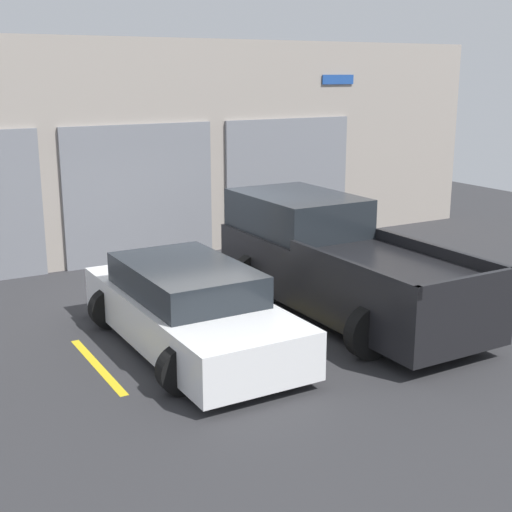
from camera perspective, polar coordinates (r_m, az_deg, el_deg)
The scene contains 7 objects.
ground_plane at distance 13.08m, azimuth -3.50°, elevation -3.14°, with size 28.00×28.00×0.00m, color #2D2D30.
shophouse_building at distance 15.57m, azimuth -9.14°, elevation 8.17°, with size 17.79×0.68×4.65m.
pickup_truck at distance 12.09m, azimuth 6.30°, elevation -0.46°, with size 2.40×5.39×1.84m.
sedan_white at distance 10.54m, azimuth -5.42°, elevation -4.18°, with size 2.16×4.48×1.25m.
parking_stripe_far_left at distance 10.26m, azimuth -12.57°, elevation -8.55°, with size 0.12×2.20×0.01m, color gold.
parking_stripe_left at distance 11.35m, azimuth 1.27°, elevation -5.92°, with size 0.12×2.20×0.01m, color gold.
parking_stripe_centre at distance 12.97m, azimuth 12.08°, elevation -3.59°, with size 0.12×2.20×0.01m, color gold.
Camera 1 is at (-5.53, -11.17, 3.97)m, focal length 50.00 mm.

